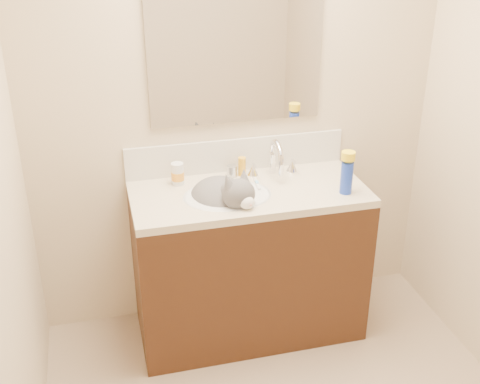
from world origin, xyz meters
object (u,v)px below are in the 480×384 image
pill_bottle (178,174)px  faucet (275,161)px  silver_jar (232,171)px  basin (228,208)px  amber_bottle (242,166)px  spray_can (347,178)px  vanity_cabinet (248,265)px  cat (224,199)px

pill_bottle → faucet: bearing=-2.8°
faucet → silver_jar: size_ratio=4.54×
basin → amber_bottle: bearing=58.9°
spray_can → faucet: bearing=134.7°
silver_jar → spray_can: (0.51, -0.34, 0.05)m
basin → amber_bottle: amber_bottle is taller
silver_jar → amber_bottle: size_ratio=0.60×
silver_jar → amber_bottle: bearing=0.0°
vanity_cabinet → spray_can: bearing=-17.8°
vanity_cabinet → faucet: size_ratio=4.29×
faucet → basin: bearing=-150.9°
vanity_cabinet → basin: bearing=-166.0°
pill_bottle → silver_jar: 0.30m
amber_bottle → spray_can: bearing=-36.7°
basin → cat: cat is taller
faucet → spray_can: size_ratio=1.67×
vanity_cabinet → spray_can: (0.46, -0.15, 0.53)m
silver_jar → amber_bottle: 0.06m
vanity_cabinet → faucet: faucet is taller
cat → amber_bottle: cat is taller
faucet → pill_bottle: size_ratio=2.40×
basin → silver_jar: (0.08, 0.22, 0.10)m
cat → spray_can: bearing=-34.9°
amber_bottle → pill_bottle: bearing=-175.8°
cat → pill_bottle: cat is taller
vanity_cabinet → amber_bottle: amber_bottle is taller
pill_bottle → spray_can: spray_can is taller
spray_can → cat: bearing=168.2°
basin → silver_jar: bearing=70.9°
faucet → pill_bottle: faucet is taller
pill_bottle → basin: bearing=-41.4°
amber_bottle → spray_can: spray_can is taller
spray_can → vanity_cabinet: bearing=162.2°
vanity_cabinet → cat: size_ratio=2.57×
vanity_cabinet → cat: 0.45m
faucet → amber_bottle: (-0.17, 0.05, -0.03)m
vanity_cabinet → faucet: bearing=37.3°
cat → amber_bottle: size_ratio=4.57×
basin → vanity_cabinet: bearing=14.0°
pill_bottle → silver_jar: bearing=5.0°
silver_jar → amber_bottle: amber_bottle is taller
cat → silver_jar: cat is taller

